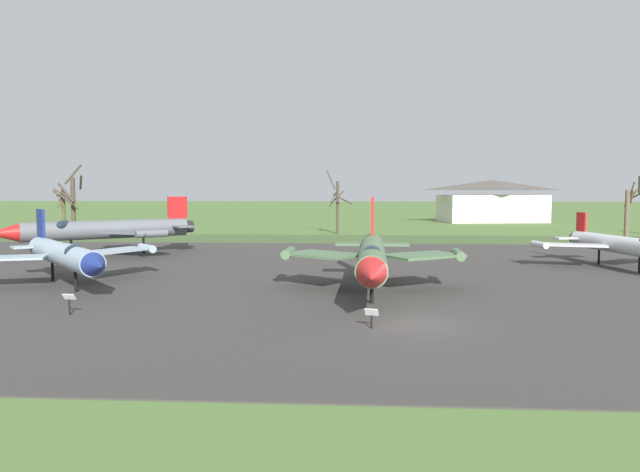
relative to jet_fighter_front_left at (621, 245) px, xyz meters
name	(u,v)px	position (x,y,z in m)	size (l,w,h in m)	color
ground_plane	(412,325)	(-16.54, -18.31, -1.81)	(600.00, 600.00, 0.00)	#4C6B33
asphalt_apron	(392,276)	(-16.54, -4.21, -1.79)	(97.96, 47.01, 0.05)	#383533
grass_verge_strip	(377,239)	(-16.54, 25.29, -1.78)	(157.96, 12.00, 0.06)	#3D542B
jet_fighter_front_left	(621,245)	(0.00, 0.00, 0.00)	(10.98, 13.14, 3.93)	silver
jet_fighter_front_right	(103,229)	(-40.80, 6.28, 0.52)	(14.75, 12.98, 5.12)	#565B60
jet_fighter_rear_center	(372,256)	(-18.06, -11.43, 0.35)	(10.63, 15.75, 5.25)	#4C6B47
info_placard_rear_center	(372,316)	(-18.27, -19.22, -1.26)	(0.59, 0.36, 0.88)	black
jet_fighter_rear_left	(63,254)	(-36.00, -9.87, 0.15)	(11.57, 11.88, 4.45)	#8EA3B2
info_placard_rear_left	(69,302)	(-31.81, -17.49, -1.16)	(0.60, 0.30, 1.02)	black
bare_tree_far_left	(63,207)	(-57.31, 31.30, 1.71)	(2.59, 2.02, 6.73)	brown
bare_tree_left_of_center	(73,200)	(-55.77, 30.87, 2.62)	(3.14, 3.16, 9.22)	#42382D
bare_tree_center	(337,204)	(-21.42, 33.78, 2.15)	(3.50, 3.06, 8.40)	#42382D
bare_tree_right_of_center	(629,208)	(14.39, 30.69, 1.75)	(2.04, 3.40, 7.59)	brown
visitor_building	(492,202)	(5.85, 65.64, 1.90)	(20.35, 13.03, 7.68)	beige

